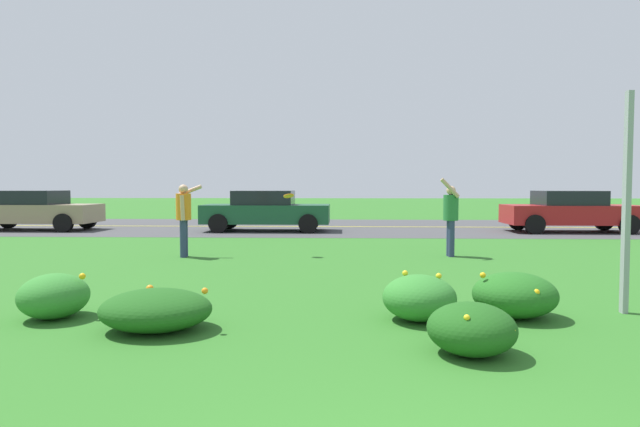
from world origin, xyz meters
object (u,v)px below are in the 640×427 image
at_px(person_thrower_orange_shirt, 184,214).
at_px(person_catcher_green_shirt, 451,214).
at_px(car_dark_green_center_left, 266,210).
at_px(frisbee_orange, 289,196).
at_px(car_tan_leftmost, 34,210).
at_px(car_red_center_right, 570,211).
at_px(sign_post_near_path, 627,203).

bearing_deg(person_thrower_orange_shirt, person_catcher_green_shirt, 3.47).
bearing_deg(car_dark_green_center_left, person_catcher_green_shirt, -52.39).
distance_m(frisbee_orange, car_tan_leftmost, 12.17).
bearing_deg(car_tan_leftmost, car_dark_green_center_left, 0.00).
xyz_separation_m(person_thrower_orange_shirt, person_catcher_green_shirt, (6.09, 0.37, -0.02)).
bearing_deg(person_catcher_green_shirt, car_red_center_right, 51.09).
height_order(sign_post_near_path, car_dark_green_center_left, sign_post_near_path).
distance_m(person_catcher_green_shirt, car_dark_green_center_left, 8.58).
height_order(person_thrower_orange_shirt, car_dark_green_center_left, person_thrower_orange_shirt).
distance_m(car_tan_leftmost, car_dark_green_center_left, 8.55).
xyz_separation_m(person_catcher_green_shirt, car_red_center_right, (5.49, 6.80, -0.24)).
distance_m(car_dark_green_center_left, car_red_center_right, 10.72).
height_order(person_catcher_green_shirt, car_red_center_right, person_catcher_green_shirt).
xyz_separation_m(person_thrower_orange_shirt, car_red_center_right, (11.57, 7.17, -0.25)).
bearing_deg(car_tan_leftmost, person_catcher_green_shirt, -26.25).
bearing_deg(person_thrower_orange_shirt, car_tan_leftmost, 137.05).
xyz_separation_m(sign_post_near_path, car_tan_leftmost, (-14.90, 12.33, -0.67)).
distance_m(frisbee_orange, car_red_center_right, 11.48).
relative_size(person_catcher_green_shirt, car_tan_leftmost, 0.40).
bearing_deg(frisbee_orange, car_dark_green_center_left, 102.49).
distance_m(person_thrower_orange_shirt, person_catcher_green_shirt, 6.10).
bearing_deg(car_dark_green_center_left, car_tan_leftmost, 180.00).
bearing_deg(person_catcher_green_shirt, frisbee_orange, -179.61).
bearing_deg(sign_post_near_path, frisbee_orange, 131.34).
relative_size(car_tan_leftmost, car_dark_green_center_left, 1.00).
relative_size(person_catcher_green_shirt, car_red_center_right, 0.40).
relative_size(sign_post_near_path, person_catcher_green_shirt, 1.56).
xyz_separation_m(sign_post_near_path, person_catcher_green_shirt, (-1.12, 5.53, -0.43)).
distance_m(sign_post_near_path, person_catcher_green_shirt, 5.66).
bearing_deg(frisbee_orange, car_red_center_right, 36.53).
xyz_separation_m(sign_post_near_path, person_thrower_orange_shirt, (-7.20, 5.16, -0.41)).
height_order(car_tan_leftmost, car_red_center_right, same).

